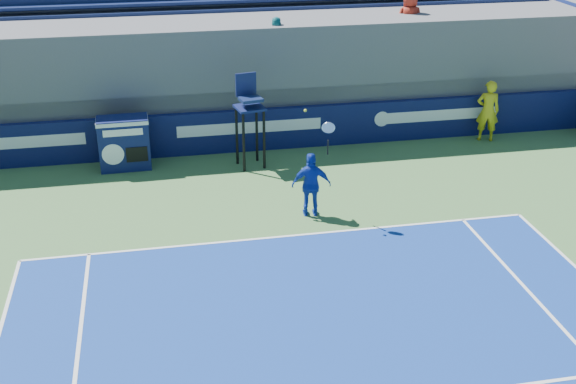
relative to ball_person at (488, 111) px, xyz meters
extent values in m
imported|color=gold|center=(0.00, 0.00, 0.00)|extent=(0.75, 0.60, 1.78)
cube|color=white|center=(-6.82, -4.72, -0.88)|extent=(10.97, 0.07, 0.00)
cube|color=#0B1141|center=(-6.82, 0.50, -0.30)|extent=(20.40, 0.20, 1.20)
cube|color=white|center=(-12.82, 0.39, -0.18)|extent=(3.20, 0.01, 0.32)
cube|color=white|center=(-6.82, 0.39, -0.18)|extent=(4.00, 0.01, 0.32)
cube|color=white|center=(-1.32, 0.39, -0.18)|extent=(3.60, 0.01, 0.32)
cylinder|color=white|center=(-3.02, 0.39, -0.18)|extent=(0.44, 0.01, 0.44)
cube|color=#0F174C|center=(-10.21, -0.12, -0.20)|extent=(1.32, 0.73, 1.40)
cube|color=white|center=(-10.21, -0.12, 0.43)|extent=(1.34, 0.75, 0.10)
cylinder|color=white|center=(-10.50, -0.49, -0.35)|extent=(0.56, 0.03, 0.56)
cube|color=black|center=(-9.90, -0.47, -0.40)|extent=(0.55, 0.03, 0.40)
cube|color=white|center=(-10.20, -0.48, 0.22)|extent=(1.00, 0.03, 0.18)
cylinder|color=black|center=(-7.18, -0.96, -0.10)|extent=(0.08, 0.08, 1.60)
cylinder|color=black|center=(-6.63, -0.85, -0.10)|extent=(0.08, 0.08, 1.60)
cylinder|color=black|center=(-7.28, -0.41, -0.10)|extent=(0.08, 0.08, 1.60)
cylinder|color=black|center=(-6.74, -0.30, -0.10)|extent=(0.08, 0.08, 1.60)
cube|color=#0F184B|center=(-6.96, -0.63, 0.73)|extent=(0.82, 0.82, 0.06)
cube|color=#131F47|center=(-6.94, -0.73, 0.98)|extent=(0.63, 0.55, 0.08)
cube|color=#121945|center=(-7.01, -0.37, 1.28)|extent=(0.55, 0.17, 0.60)
imported|color=#1434AA|center=(-6.03, -3.79, -0.13)|extent=(0.93, 0.50, 1.51)
cylinder|color=black|center=(-5.70, -3.93, 0.80)|extent=(0.07, 0.16, 0.39)
torus|color=silver|center=(-5.72, -4.00, 1.28)|extent=(0.31, 0.18, 0.29)
cylinder|color=silver|center=(-5.72, -4.00, 1.28)|extent=(0.26, 0.14, 0.24)
sphere|color=#D0D830|center=(-6.20, -3.85, 1.65)|extent=(0.07, 0.07, 0.07)
cube|color=#57585D|center=(-6.82, 2.40, 0.79)|extent=(20.40, 3.60, 3.38)
cube|color=#57585D|center=(-6.82, 1.05, 0.57)|extent=(20.40, 0.90, 0.55)
cube|color=#14204C|center=(-6.82, 0.95, 1.05)|extent=(20.00, 0.45, 0.08)
cube|color=#14204C|center=(-6.82, 1.20, 1.25)|extent=(20.00, 0.06, 0.45)
cube|color=#57585D|center=(-6.82, 1.95, 1.12)|extent=(20.40, 0.90, 0.55)
cube|color=#14204C|center=(-6.82, 1.85, 1.60)|extent=(20.00, 0.45, 0.08)
cube|color=#14204C|center=(-6.82, 2.10, 1.80)|extent=(20.00, 0.06, 0.45)
cube|color=#57585D|center=(-6.82, 2.85, 1.67)|extent=(20.40, 0.90, 0.55)
cube|color=#14204C|center=(-6.82, 2.75, 2.15)|extent=(20.00, 0.45, 0.08)
cube|color=#14204C|center=(-6.82, 3.00, 2.35)|extent=(20.00, 0.06, 0.45)
cube|color=#57585D|center=(-6.82, 3.75, 2.22)|extent=(20.40, 0.90, 0.55)
cube|color=#14204C|center=(-6.82, 3.65, 2.70)|extent=(20.00, 0.45, 0.08)
cube|color=#0C1647|center=(-6.82, 4.35, 1.30)|extent=(20.80, 0.30, 4.40)
cube|color=#0C1647|center=(3.53, 2.40, 0.80)|extent=(0.30, 3.90, 3.40)
imported|color=yellow|center=(-12.99, 1.00, 1.67)|extent=(0.86, 0.72, 1.59)
imported|color=teal|center=(-5.93, 1.00, 1.78)|extent=(1.14, 0.68, 1.82)
imported|color=#A22617|center=(-1.85, 1.90, 2.27)|extent=(0.83, 0.54, 1.71)
camera|label=1|loc=(-9.38, -18.24, 6.52)|focal=45.00mm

